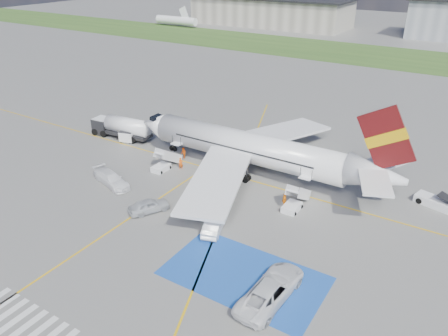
% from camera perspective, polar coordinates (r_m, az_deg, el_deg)
% --- Properties ---
extents(ground, '(400.00, 400.00, 0.00)m').
position_cam_1_polar(ground, '(46.70, -5.64, -6.92)').
color(ground, '#60605E').
rests_on(ground, ground).
extents(grass_strip, '(400.00, 30.00, 0.01)m').
position_cam_1_polar(grass_strip, '(130.39, 21.22, 13.31)').
color(grass_strip, '#2D4C1E').
rests_on(grass_strip, ground).
extents(taxiway_line_main, '(120.00, 0.20, 0.01)m').
position_cam_1_polar(taxiway_line_main, '(55.29, 1.89, -1.16)').
color(taxiway_line_main, gold).
rests_on(taxiway_line_main, ground).
extents(taxiway_line_cross, '(0.20, 60.00, 0.01)m').
position_cam_1_polar(taxiway_line_cross, '(44.06, -19.02, -10.73)').
color(taxiway_line_cross, gold).
rests_on(taxiway_line_cross, ground).
extents(taxiway_line_diag, '(20.71, 56.45, 0.01)m').
position_cam_1_polar(taxiway_line_diag, '(55.29, 1.89, -1.16)').
color(taxiway_line_diag, gold).
rests_on(taxiway_line_diag, ground).
extents(staging_box, '(14.00, 8.00, 0.01)m').
position_cam_1_polar(staging_box, '(39.53, 2.67, -13.88)').
color(staging_box, '#1B4BA5').
rests_on(staging_box, ground).
extents(crosswalk, '(9.00, 4.00, 0.01)m').
position_cam_1_polar(crosswalk, '(38.71, -25.15, -17.99)').
color(crosswalk, silver).
rests_on(crosswalk, ground).
extents(terminal_west, '(60.00, 22.00, 10.00)m').
position_cam_1_polar(terminal_west, '(180.29, 6.07, 19.64)').
color(terminal_west, gray).
rests_on(terminal_west, ground).
extents(airliner, '(36.81, 32.95, 11.92)m').
position_cam_1_polar(airliner, '(54.76, 4.36, 2.42)').
color(airliner, white).
rests_on(airliner, ground).
extents(airstairs_fwd, '(1.90, 5.20, 3.60)m').
position_cam_1_polar(airstairs_fwd, '(57.56, -7.97, 0.43)').
color(airstairs_fwd, white).
rests_on(airstairs_fwd, ground).
extents(airstairs_aft, '(1.90, 5.20, 3.60)m').
position_cam_1_polar(airstairs_aft, '(48.95, 9.07, -4.60)').
color(airstairs_aft, white).
rests_on(airstairs_aft, ground).
extents(fuel_tanker, '(10.03, 3.53, 3.36)m').
position_cam_1_polar(fuel_tanker, '(68.44, -13.19, 4.99)').
color(fuel_tanker, black).
rests_on(fuel_tanker, ground).
extents(gpu_cart, '(2.33, 1.81, 1.72)m').
position_cam_1_polar(gpu_cart, '(66.84, -12.58, 3.94)').
color(gpu_cart, white).
rests_on(gpu_cart, ground).
extents(belt_loader, '(6.04, 3.33, 1.74)m').
position_cam_1_polar(belt_loader, '(54.18, 26.47, -4.28)').
color(belt_loader, white).
rests_on(belt_loader, ground).
extents(car_silver_a, '(3.77, 4.82, 1.54)m').
position_cam_1_polar(car_silver_a, '(48.38, -9.77, -4.86)').
color(car_silver_a, '#B5B8BD').
rests_on(car_silver_a, ground).
extents(car_silver_b, '(3.03, 4.93, 1.53)m').
position_cam_1_polar(car_silver_b, '(44.56, -1.29, -7.41)').
color(car_silver_b, silver).
rests_on(car_silver_b, ground).
extents(van_white_a, '(3.12, 6.26, 2.30)m').
position_cam_1_polar(van_white_a, '(36.89, 6.18, -15.18)').
color(van_white_a, white).
rests_on(van_white_a, ground).
extents(van_white_b, '(5.39, 3.41, 1.96)m').
position_cam_1_polar(van_white_b, '(54.90, -14.54, -1.13)').
color(van_white_b, white).
rests_on(van_white_b, ground).
extents(crew_fwd, '(0.70, 0.65, 1.60)m').
position_cam_1_polar(crew_fwd, '(57.20, -5.67, 0.59)').
color(crew_fwd, '#F35A0C').
rests_on(crew_fwd, ground).
extents(crew_nose, '(0.99, 0.96, 1.61)m').
position_cam_1_polar(crew_nose, '(60.13, -5.32, 1.94)').
color(crew_nose, '#E8590C').
rests_on(crew_nose, ground).
extents(crew_aft, '(0.68, 1.17, 1.88)m').
position_cam_1_polar(crew_aft, '(48.76, 7.89, -4.21)').
color(crew_aft, orange).
rests_on(crew_aft, ground).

